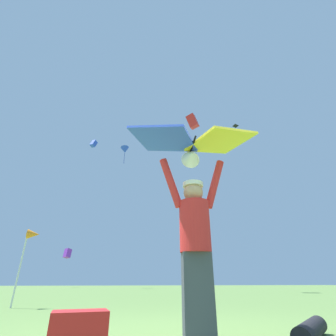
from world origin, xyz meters
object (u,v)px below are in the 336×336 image
Objects in this scene: kite_flyer_person at (195,241)px; distant_kite_purple_mid_left at (67,253)px; distant_kite_black_low_left at (236,126)px; distant_kite_blue_high_right at (94,144)px; cooler_box at (78,330)px; distant_kite_blue_low_right at (125,150)px; distant_kite_red_mid_right at (192,121)px; marker_flag at (32,239)px; held_stunt_kite at (192,145)px; spare_kite_bag at (311,330)px.

distant_kite_purple_mid_left reaches higher than kite_flyer_person.
distant_kite_purple_mid_left is at bearing 132.56° from distant_kite_black_low_left.
cooler_box is (2.61, -30.68, -18.93)m from distant_kite_blue_high_right.
distant_kite_blue_low_right is 18.11m from distant_kite_red_mid_right.
distant_kite_purple_mid_left is at bearing 94.93° from marker_flag.
held_stunt_kite reaches higher than spare_kite_bag.
distant_kite_blue_high_right is (-4.58, -0.13, 0.37)m from distant_kite_blue_low_right.
distant_kite_black_low_left reaches higher than held_stunt_kite.
kite_flyer_person is 1.35× the size of distant_kite_red_mid_right.
marker_flag is at bearing 129.73° from spare_kite_bag.
held_stunt_kite is at bearing -111.19° from distant_kite_red_mid_right.
distant_kite_blue_high_right reaches higher than distant_kite_red_mid_right.
distant_kite_black_low_left is 24.57m from spare_kite_bag.
spare_kite_bag is (1.16, -0.06, -2.01)m from held_stunt_kite.
distant_kite_black_low_left is 6.31m from distant_kite_red_mid_right.
distant_kite_blue_low_right reaches higher than distant_kite_purple_mid_left.
distant_kite_purple_mid_left is at bearing 150.76° from distant_kite_blue_low_right.
distant_kite_black_low_left is 0.52× the size of distant_kite_purple_mid_left.
spare_kite_bag is at bearing -89.48° from distant_kite_blue_low_right.
cooler_box is 0.47× the size of spare_kite_bag.
distant_kite_red_mid_right reaches higher than held_stunt_kite.
kite_flyer_person is 0.69× the size of distant_kite_blue_low_right.
distant_kite_red_mid_right reaches higher than kite_flyer_person.
distant_kite_blue_low_right reaches higher than cooler_box.
distant_kite_black_low_left reaches higher than marker_flag.
distant_kite_black_low_left is at bearing 56.07° from held_stunt_kite.
cooler_box is (4.20, -34.27, -3.94)m from distant_kite_purple_mid_left.
distant_kite_black_low_left is (14.81, -14.28, -3.82)m from distant_kite_blue_high_right.
distant_kite_black_low_left is (11.10, 16.45, 14.32)m from kite_flyer_person.
kite_flyer_person is 1.19× the size of held_stunt_kite.
distant_kite_blue_low_right is 16.24m from distant_kite_purple_mid_left.
distant_kite_blue_low_right is (0.88, 30.92, 16.61)m from held_stunt_kite.
distant_kite_red_mid_right is (5.54, 14.29, 11.18)m from held_stunt_kite.
distant_kite_blue_low_right is 2.17× the size of distant_kite_purple_mid_left.
cooler_box is 5.00m from marker_flag.
kite_flyer_person is 1.49× the size of distant_kite_purple_mid_left.
distant_kite_red_mid_right is at bearing -158.27° from distant_kite_black_low_left.
distant_kite_blue_high_right is at bearing 89.74° from cooler_box.
distant_kite_red_mid_right is 0.80× the size of marker_flag.
distant_kite_purple_mid_left reaches higher than cooler_box.
distant_kite_black_low_left reaches higher than cooler_box.
marker_flag is (-8.27, -9.67, -11.74)m from distant_kite_red_mid_right.
held_stunt_kite is 18.97m from distant_kite_red_mid_right.
distant_kite_blue_high_right is at bearing 136.05° from distant_kite_black_low_left.
spare_kite_bag is (2.25, -0.17, -0.06)m from cooler_box.
held_stunt_kite is 34.84m from distant_kite_purple_mid_left.
distant_kite_red_mid_right is (-5.57, -2.22, -1.98)m from distant_kite_black_low_left.
distant_kite_blue_high_right is (-3.71, 30.79, 16.98)m from held_stunt_kite.
distant_kite_blue_high_right reaches higher than spare_kite_bag.
kite_flyer_person is 34.86m from distant_kite_purple_mid_left.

